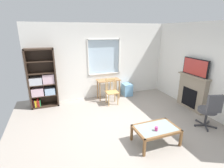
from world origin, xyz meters
TOP-DOWN VIEW (x-y plane):
  - ground at (0.00, 0.00)m, footprint 6.23×5.94m
  - wall_back_with_window at (-0.01, 2.47)m, footprint 5.23×0.15m
  - wall_right at (2.68, 0.00)m, footprint 0.12×5.14m
  - bookshelf at (-2.11, 2.23)m, footprint 0.90×0.38m
  - desk_under_window at (0.21, 2.12)m, footprint 0.87×0.42m
  - wooden_chair at (0.15, 1.61)m, footprint 0.43×0.41m
  - plastic_drawer_unit at (1.03, 2.17)m, footprint 0.35×0.40m
  - fireplace at (2.52, 0.32)m, footprint 0.26×1.15m
  - tv at (2.50, 0.32)m, footprint 0.06×0.96m
  - office_chair at (2.04, -0.79)m, footprint 0.58×0.61m
  - coffee_table at (0.34, -0.86)m, footprint 1.00×0.64m
  - sippy_cup at (0.28, -0.96)m, footprint 0.07×0.07m

SIDE VIEW (x-z plane):
  - ground at x=0.00m, z-range -0.02..0.00m
  - plastic_drawer_unit at x=1.03m, z-range 0.00..0.48m
  - coffee_table at x=0.34m, z-range 0.15..0.56m
  - sippy_cup at x=0.28m, z-range 0.41..0.50m
  - wooden_chair at x=0.15m, z-range 0.01..0.91m
  - office_chair at x=2.04m, z-range 0.05..1.05m
  - fireplace at x=2.52m, z-range 0.00..1.16m
  - desk_under_window at x=0.21m, z-range 0.24..0.99m
  - bookshelf at x=-2.11m, z-range -0.13..1.87m
  - wall_back_with_window at x=-0.01m, z-range -0.02..2.78m
  - wall_right at x=2.68m, z-range 0.00..2.80m
  - tv at x=2.50m, z-range 1.16..1.70m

